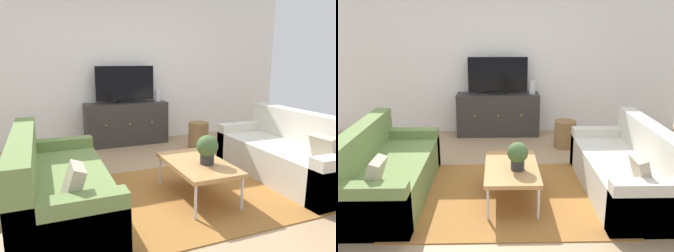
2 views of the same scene
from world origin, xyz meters
TOP-DOWN VIEW (x-y plane):
  - ground_plane at (0.00, 0.00)m, footprint 10.00×10.00m
  - wall_back at (0.00, 2.55)m, footprint 6.40×0.12m
  - area_rug at (0.00, -0.15)m, footprint 2.50×1.90m
  - couch_left_side at (-1.44, -0.10)m, footprint 0.84×1.93m
  - couch_right_side at (1.44, -0.10)m, footprint 0.84×1.93m
  - coffee_table at (0.04, -0.22)m, footprint 0.60×1.02m
  - potted_plant at (0.11, -0.31)m, footprint 0.23×0.23m
  - tv_console at (-0.10, 2.27)m, footprint 1.44×0.47m
  - flat_screen_tv at (-0.10, 2.29)m, footprint 1.03×0.16m
  - glass_vase at (0.50, 2.27)m, footprint 0.11×0.11m
  - wicker_basket at (0.97, 1.56)m, footprint 0.34×0.34m

SIDE VIEW (x-z plane):
  - ground_plane at x=0.00m, z-range 0.00..0.00m
  - area_rug at x=0.00m, z-range 0.00..0.01m
  - wicker_basket at x=0.97m, z-range 0.00..0.44m
  - couch_left_side at x=-1.44m, z-range -0.13..0.69m
  - couch_right_side at x=1.44m, z-range -0.13..0.69m
  - tv_console at x=-0.10m, z-range 0.00..0.74m
  - coffee_table at x=0.04m, z-range 0.17..0.57m
  - potted_plant at x=0.11m, z-range 0.42..0.73m
  - glass_vase at x=0.50m, z-range 0.74..0.97m
  - flat_screen_tv at x=-0.10m, z-range 0.74..1.38m
  - wall_back at x=0.00m, z-range 0.00..2.70m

